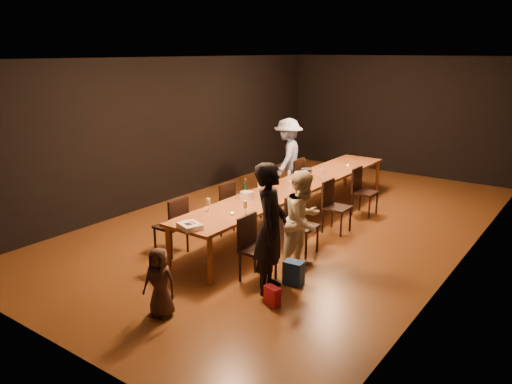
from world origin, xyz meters
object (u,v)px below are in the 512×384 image
Objects in this scene: child at (160,282)px; champagne_bottle at (245,187)px; chair_right_2 at (337,207)px; chair_right_1 at (302,226)px; chair_right_3 at (365,192)px; chair_left_0 at (171,225)px; plate_stack at (247,195)px; man_blue at (288,157)px; birthday_cake at (190,226)px; ice_bucket at (306,175)px; chair_right_0 at (258,249)px; chair_left_2 at (259,192)px; chair_left_3 at (291,179)px; chair_left_1 at (219,207)px; woman_birthday at (270,228)px; table at (296,187)px; woman_tan at (303,221)px.

champagne_bottle reaches higher than child.
champagne_bottle is at bearing -46.32° from chair_right_2.
chair_right_1 and chair_right_3 have the same top height.
chair_left_0 reaches higher than plate_stack.
chair_right_1 is 3.41m from man_blue.
chair_right_3 is 4.35× the size of plate_stack.
plate_stack is (-1.03, -0.09, 0.34)m from chair_right_1.
ice_bucket is (-0.03, 3.23, 0.08)m from birthday_cake.
chair_left_2 is (-1.70, 2.40, 0.00)m from chair_right_0.
chair_right_3 is 4.19m from birthday_cake.
birthday_cake is (0.90, -4.10, 0.32)m from chair_left_3.
woman_birthday is (2.00, -1.34, 0.42)m from chair_left_1.
chair_right_0 is at bearing 58.15° from child.
chair_left_0 is at bearing -180.00° from chair_left_3.
table is 1.49m from chair_left_1.
ice_bucket is (0.87, 0.33, 0.40)m from chair_left_2.
child is at bearing -83.40° from table.
chair_right_0 reaches higher than plate_stack.
chair_right_1 is 1.70m from chair_left_1.
woman_birthday is 8.26× the size of plate_stack.
chair_right_0 is at bearing -125.22° from chair_left_1.
woman_tan is 1.71× the size of child.
chair_left_0 is at bearing -112.29° from champagne_bottle.
ice_bucket is (0.87, -0.87, 0.40)m from chair_left_3.
child is (0.45, -3.88, -0.26)m from table.
chair_left_1 is (-1.70, 1.20, 0.00)m from chair_right_0.
chair_right_1 is 1.00× the size of chair_left_3.
chair_left_3 is at bearing 0.00° from chair_left_0.
chair_right_0 is 2.40m from chair_right_2.
champagne_bottle is at bearing -26.86° from chair_right_3.
chair_right_1 and chair_left_2 have the same top height.
chair_right_2 is at bearing 67.45° from child.
woman_birthday is (2.00, -3.74, 0.42)m from chair_left_3.
chair_left_1 is 2.44m from woman_birthday.
chair_right_2 is at bearing 180.00° from chair_right_1.
ice_bucket is at bearing -29.53° from chair_left_1.
chair_left_1 is (0.00, 1.20, 0.00)m from chair_left_0.
woman_birthday reaches higher than chair_right_3.
plate_stack is (-0.63, 2.59, 0.37)m from child.
chair_right_3 is 2.38× the size of birthday_cake.
child is 2.90m from champagne_bottle.
chair_left_1 is at bearing 99.24° from child.
champagne_bottle reaches higher than chair_right_3.
woman_tan is at bearing -103.72° from chair_left_1.
table is 28.06× the size of plate_stack.
chair_left_3 is 2.38× the size of birthday_cake.
woman_tan reaches higher than chair_right_3.
chair_right_1 is 0.62× the size of woman_tan.
ice_bucket is at bearing -17.63° from chair_left_0.
chair_right_1 is 1.44m from woman_birthday.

